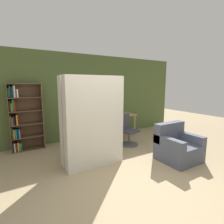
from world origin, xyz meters
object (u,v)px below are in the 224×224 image
office_chair (128,133)px  mattress_far (89,120)px  bookshelf (22,118)px  mattress_near (95,122)px  armchair (177,147)px  monitor (114,106)px

office_chair → mattress_far: (-1.41, -0.44, 0.62)m
office_chair → mattress_far: mattress_far is taller
office_chair → bookshelf: size_ratio=0.50×
mattress_near → mattress_far: 0.31m
mattress_near → armchair: size_ratio=2.29×
bookshelf → armchair: bookshelf is taller
bookshelf → mattress_far: (1.26, -1.55, 0.09)m
monitor → mattress_far: 2.22m
monitor → bookshelf: bearing=179.9°
office_chair → armchair: 1.49m
monitor → mattress_near: mattress_near is taller
monitor → armchair: 2.66m
office_chair → mattress_far: bearing=-162.8°
armchair → monitor: bearing=94.0°
office_chair → mattress_near: (-1.41, -0.75, 0.62)m
bookshelf → mattress_near: size_ratio=0.92×
office_chair → armchair: bearing=-75.7°
mattress_far → office_chair: bearing=17.2°
office_chair → mattress_far: 1.60m
mattress_far → armchair: bearing=-29.6°
monitor → armchair: bearing=-86.0°
office_chair → mattress_near: 1.71m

